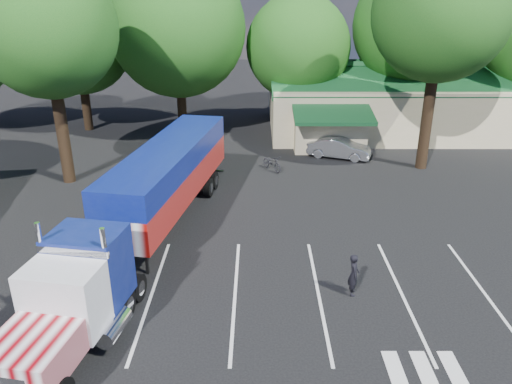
{
  "coord_description": "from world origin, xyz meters",
  "views": [
    {
      "loc": [
        0.83,
        -22.13,
        10.93
      ],
      "look_at": [
        0.79,
        -0.54,
        2.0
      ],
      "focal_mm": 35.0,
      "sensor_mm": 36.0,
      "label": 1
    }
  ],
  "objects_px": {
    "silver_sedan": "(339,148)",
    "bicycle": "(272,163)",
    "woman": "(354,274)",
    "semi_truck": "(151,197)"
  },
  "relations": [
    {
      "from": "silver_sedan",
      "to": "bicycle",
      "type": "bearing_deg",
      "value": 138.16
    },
    {
      "from": "woman",
      "to": "bicycle",
      "type": "xyz_separation_m",
      "value": [
        -2.7,
        13.92,
        -0.35
      ]
    },
    {
      "from": "woman",
      "to": "silver_sedan",
      "type": "relative_size",
      "value": 0.4
    },
    {
      "from": "woman",
      "to": "silver_sedan",
      "type": "height_order",
      "value": "woman"
    },
    {
      "from": "semi_truck",
      "to": "bicycle",
      "type": "bearing_deg",
      "value": 70.14
    },
    {
      "from": "semi_truck",
      "to": "silver_sedan",
      "type": "distance_m",
      "value": 16.17
    },
    {
      "from": "woman",
      "to": "bicycle",
      "type": "relative_size",
      "value": 0.9
    },
    {
      "from": "bicycle",
      "to": "silver_sedan",
      "type": "bearing_deg",
      "value": -5.3
    },
    {
      "from": "silver_sedan",
      "to": "woman",
      "type": "bearing_deg",
      "value": -166.86
    },
    {
      "from": "semi_truck",
      "to": "woman",
      "type": "distance_m",
      "value": 9.41
    }
  ]
}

